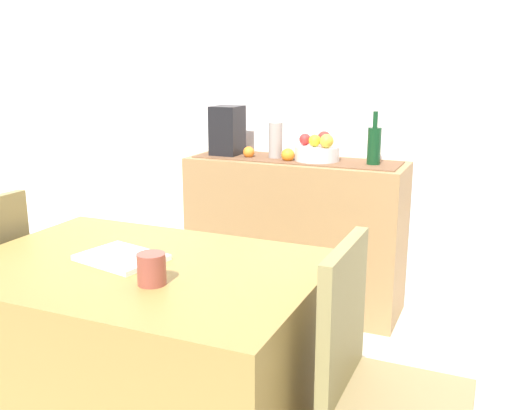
# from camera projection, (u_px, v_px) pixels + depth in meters

# --- Properties ---
(ground_plane) EXTENTS (6.40, 6.40, 0.02)m
(ground_plane) POSITION_uv_depth(u_px,v_px,m) (230.00, 381.00, 2.64)
(ground_plane) COLOR beige
(ground_plane) RESTS_ON ground
(room_wall_rear) EXTENTS (6.40, 0.06, 2.70)m
(room_wall_rear) POSITION_uv_depth(u_px,v_px,m) (316.00, 72.00, 3.37)
(room_wall_rear) COLOR white
(room_wall_rear) RESTS_ON ground
(sideboard_console) EXTENTS (1.23, 0.42, 0.87)m
(sideboard_console) POSITION_uv_depth(u_px,v_px,m) (295.00, 234.00, 3.36)
(sideboard_console) COLOR olive
(sideboard_console) RESTS_ON ground
(table_runner) EXTENTS (1.16, 0.32, 0.01)m
(table_runner) POSITION_uv_depth(u_px,v_px,m) (296.00, 159.00, 3.26)
(table_runner) COLOR brown
(table_runner) RESTS_ON sideboard_console
(fruit_bowl) EXTENTS (0.25, 0.25, 0.08)m
(fruit_bowl) POSITION_uv_depth(u_px,v_px,m) (317.00, 153.00, 3.20)
(fruit_bowl) COLOR silver
(fruit_bowl) RESTS_ON table_runner
(apple_left) EXTENTS (0.07, 0.07, 0.07)m
(apple_left) POSITION_uv_depth(u_px,v_px,m) (315.00, 141.00, 3.17)
(apple_left) COLOR gold
(apple_left) RESTS_ON fruit_bowl
(apple_upper) EXTENTS (0.08, 0.08, 0.08)m
(apple_upper) POSITION_uv_depth(u_px,v_px,m) (324.00, 138.00, 3.24)
(apple_upper) COLOR red
(apple_upper) RESTS_ON fruit_bowl
(apple_right) EXTENTS (0.07, 0.07, 0.07)m
(apple_right) POSITION_uv_depth(u_px,v_px,m) (327.00, 141.00, 3.12)
(apple_right) COLOR gold
(apple_right) RESTS_ON fruit_bowl
(apple_rear) EXTENTS (0.06, 0.06, 0.06)m
(apple_rear) POSITION_uv_depth(u_px,v_px,m) (305.00, 139.00, 3.23)
(apple_rear) COLOR red
(apple_rear) RESTS_ON fruit_bowl
(wine_bottle) EXTENTS (0.07, 0.07, 0.29)m
(wine_bottle) POSITION_uv_depth(u_px,v_px,m) (374.00, 145.00, 3.06)
(wine_bottle) COLOR #10391B
(wine_bottle) RESTS_ON sideboard_console
(coffee_maker) EXTENTS (0.16, 0.18, 0.29)m
(coffee_maker) POSITION_uv_depth(u_px,v_px,m) (227.00, 131.00, 3.39)
(coffee_maker) COLOR black
(coffee_maker) RESTS_ON sideboard_console
(ceramic_vase) EXTENTS (0.08, 0.08, 0.21)m
(ceramic_vase) POSITION_uv_depth(u_px,v_px,m) (276.00, 141.00, 3.28)
(ceramic_vase) COLOR gray
(ceramic_vase) RESTS_ON sideboard_console
(orange_loose_near_bowl) EXTENTS (0.07, 0.07, 0.07)m
(orange_loose_near_bowl) POSITION_uv_depth(u_px,v_px,m) (249.00, 152.00, 3.32)
(orange_loose_near_bowl) COLOR orange
(orange_loose_near_bowl) RESTS_ON sideboard_console
(orange_loose_end) EXTENTS (0.07, 0.07, 0.07)m
(orange_loose_end) POSITION_uv_depth(u_px,v_px,m) (288.00, 155.00, 3.20)
(orange_loose_end) COLOR orange
(orange_loose_end) RESTS_ON sideboard_console
(dining_table) EXTENTS (1.22, 0.85, 0.74)m
(dining_table) POSITION_uv_depth(u_px,v_px,m) (145.00, 362.00, 2.06)
(dining_table) COLOR olive
(dining_table) RESTS_ON ground
(open_book) EXTENTS (0.32, 0.27, 0.02)m
(open_book) POSITION_uv_depth(u_px,v_px,m) (121.00, 258.00, 2.01)
(open_book) COLOR white
(open_book) RESTS_ON dining_table
(coffee_cup) EXTENTS (0.09, 0.09, 0.10)m
(coffee_cup) POSITION_uv_depth(u_px,v_px,m) (152.00, 269.00, 1.78)
(coffee_cup) COLOR brown
(coffee_cup) RESTS_ON dining_table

